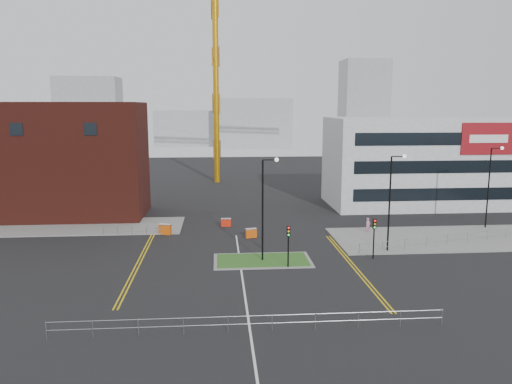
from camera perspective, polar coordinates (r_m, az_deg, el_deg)
ground at (r=36.90m, az=-1.28°, el=-11.73°), size 200.00×200.00×0.00m
pavement_left at (r=60.66m, az=-21.75°, el=-3.75°), size 28.00×8.00×0.12m
pavement_right at (r=55.49m, az=21.27°, el=-4.94°), size 24.00×10.00×0.12m
island_kerb at (r=44.54m, az=0.75°, el=-7.84°), size 8.60×4.60×0.08m
grass_island at (r=44.54m, az=0.75°, el=-7.82°), size 8.00×4.00×0.12m
brick_building at (r=66.11m, az=-23.06°, el=3.21°), size 24.20×10.07×14.24m
office_block at (r=72.25m, az=18.33°, el=3.31°), size 25.00×12.20×12.00m
tower_crane at (r=90.31m, az=-1.01°, el=19.57°), size 52.91×5.22×42.14m
streetlamp_island at (r=43.24m, az=1.05°, el=-1.03°), size 1.46×0.36×9.18m
streetlamp_right_near at (r=47.79m, az=15.29°, el=-0.34°), size 1.46×0.36×9.18m
streetlamp_right_far at (r=60.84m, az=25.26°, el=1.18°), size 1.46×0.36×9.18m
traffic_light_island at (r=42.13m, az=3.72°, el=-5.32°), size 0.28×0.33×3.65m
traffic_light_right at (r=45.79m, az=13.36°, el=-4.33°), size 0.28×0.33×3.65m
railing_front at (r=31.07m, az=-0.67°, el=-14.43°), size 24.05×0.05×1.10m
railing_left at (r=54.60m, az=-13.97°, el=-4.05°), size 6.05×0.05×1.10m
railing_right at (r=52.50m, az=21.01°, el=-4.93°), size 19.05×5.05×1.10m
centre_line at (r=38.76m, az=-1.45°, el=-10.64°), size 0.15×30.00×0.01m
yellow_left_a at (r=46.85m, az=-13.11°, el=-7.25°), size 0.12×24.00×0.01m
yellow_left_b at (r=46.81m, az=-12.75°, el=-7.25°), size 0.12×24.00×0.01m
yellow_right_a at (r=43.97m, az=10.87°, el=-8.31°), size 0.12×20.00×0.01m
yellow_right_b at (r=44.05m, az=11.25°, el=-8.29°), size 0.12×20.00×0.01m
skyline_a at (r=158.96m, az=-18.48°, el=8.38°), size 18.00×12.00×22.00m
skyline_b at (r=164.80m, az=-0.27°, el=7.87°), size 24.00×12.00×16.00m
skyline_c at (r=166.02m, az=12.18°, el=9.74°), size 14.00×12.00×28.00m
skyline_d at (r=174.55m, az=-6.46°, el=7.26°), size 30.00×12.00×12.00m
pedestrian at (r=55.19m, az=12.68°, el=-3.75°), size 0.73×0.65×1.68m
barrier_left at (r=54.23m, az=-10.36°, el=-4.15°), size 1.41×0.87×1.13m
barrier_mid at (r=52.04m, az=-0.57°, el=-4.67°), size 1.23×0.68×0.99m
barrier_right at (r=56.95m, az=-3.45°, el=-3.45°), size 1.13×0.42×0.94m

